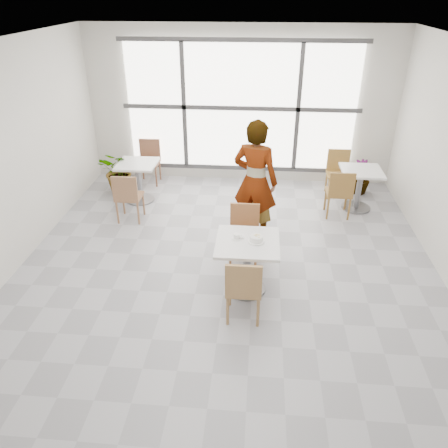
# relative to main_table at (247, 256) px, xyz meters

# --- Properties ---
(floor) EXTENTS (7.00, 7.00, 0.00)m
(floor) POSITION_rel_main_table_xyz_m (-0.30, 0.27, -0.52)
(floor) COLOR #9E9EA5
(floor) RESTS_ON ground
(ceiling) EXTENTS (7.00, 7.00, 0.00)m
(ceiling) POSITION_rel_main_table_xyz_m (-0.30, 0.27, 2.48)
(ceiling) COLOR white
(ceiling) RESTS_ON ground
(wall_back) EXTENTS (6.00, 0.00, 6.00)m
(wall_back) POSITION_rel_main_table_xyz_m (-0.30, 3.77, 0.98)
(wall_back) COLOR silver
(wall_back) RESTS_ON ground
(wall_front) EXTENTS (6.00, 0.00, 6.00)m
(wall_front) POSITION_rel_main_table_xyz_m (-0.30, -3.23, 0.98)
(wall_front) COLOR silver
(wall_front) RESTS_ON ground
(window) EXTENTS (4.60, 0.07, 2.52)m
(window) POSITION_rel_main_table_xyz_m (-0.30, 3.71, 0.98)
(window) COLOR white
(window) RESTS_ON ground
(main_table) EXTENTS (0.80, 0.80, 0.75)m
(main_table) POSITION_rel_main_table_xyz_m (0.00, 0.00, 0.00)
(main_table) COLOR silver
(main_table) RESTS_ON ground
(chair_near) EXTENTS (0.42, 0.42, 0.87)m
(chair_near) POSITION_rel_main_table_xyz_m (-0.02, -0.61, -0.02)
(chair_near) COLOR #A27849
(chair_near) RESTS_ON ground
(chair_far) EXTENTS (0.42, 0.42, 0.87)m
(chair_far) POSITION_rel_main_table_xyz_m (-0.07, 0.72, -0.02)
(chair_far) COLOR #9B6037
(chair_far) RESTS_ON ground
(oatmeal_bowl) EXTENTS (0.21, 0.21, 0.09)m
(oatmeal_bowl) POSITION_rel_main_table_xyz_m (0.11, 0.00, 0.27)
(oatmeal_bowl) COLOR white
(oatmeal_bowl) RESTS_ON main_table
(coffee_cup) EXTENTS (0.16, 0.13, 0.07)m
(coffee_cup) POSITION_rel_main_table_xyz_m (-0.14, 0.06, 0.26)
(coffee_cup) COLOR white
(coffee_cup) RESTS_ON main_table
(person) EXTENTS (0.81, 0.65, 1.92)m
(person) POSITION_rel_main_table_xyz_m (0.06, 1.42, 0.44)
(person) COLOR black
(person) RESTS_ON ground
(bg_table_left) EXTENTS (0.70, 0.70, 0.75)m
(bg_table_left) POSITION_rel_main_table_xyz_m (-2.11, 2.56, -0.04)
(bg_table_left) COLOR white
(bg_table_left) RESTS_ON ground
(bg_table_right) EXTENTS (0.70, 0.70, 0.75)m
(bg_table_right) POSITION_rel_main_table_xyz_m (1.90, 2.57, -0.04)
(bg_table_right) COLOR white
(bg_table_right) RESTS_ON ground
(bg_chair_left_near) EXTENTS (0.42, 0.42, 0.87)m
(bg_chair_left_near) POSITION_rel_main_table_xyz_m (-2.07, 1.74, -0.02)
(bg_chair_left_near) COLOR #966847
(bg_chair_left_near) RESTS_ON ground
(bg_chair_left_far) EXTENTS (0.42, 0.42, 0.87)m
(bg_chair_left_far) POSITION_rel_main_table_xyz_m (-2.12, 3.48, -0.02)
(bg_chair_left_far) COLOR #8C5940
(bg_chair_left_far) RESTS_ON ground
(bg_chair_right_near) EXTENTS (0.42, 0.42, 0.87)m
(bg_chair_right_near) POSITION_rel_main_table_xyz_m (1.50, 2.20, -0.02)
(bg_chair_right_near) COLOR olive
(bg_chair_right_near) RESTS_ON ground
(bg_chair_right_far) EXTENTS (0.42, 0.42, 0.87)m
(bg_chair_right_far) POSITION_rel_main_table_xyz_m (1.61, 3.18, -0.02)
(bg_chair_right_far) COLOR #A47939
(bg_chair_right_far) RESTS_ON ground
(plant_left) EXTENTS (0.93, 0.87, 0.83)m
(plant_left) POSITION_rel_main_table_xyz_m (-2.58, 2.97, -0.11)
(plant_left) COLOR #4A7E40
(plant_left) RESTS_ON ground
(plant_right) EXTENTS (0.45, 0.45, 0.66)m
(plant_right) POSITION_rel_main_table_xyz_m (2.06, 3.26, -0.19)
(plant_right) COLOR #5D8642
(plant_right) RESTS_ON ground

